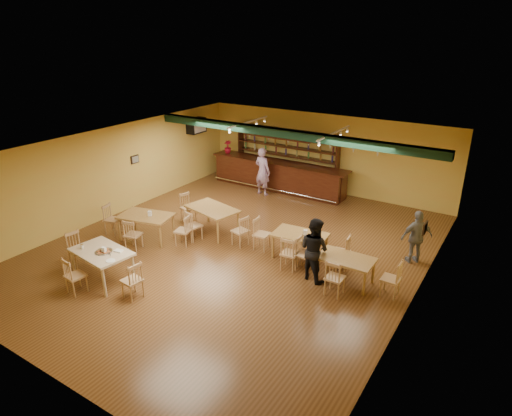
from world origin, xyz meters
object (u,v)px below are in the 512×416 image
Objects in this scene: near_table at (103,265)px; patron_bar at (262,171)px; dining_table_d at (345,270)px; dining_table_c at (147,227)px; patron_right_a at (314,249)px; dining_table_b at (300,246)px; bar_counter at (278,175)px; dining_table_a at (213,220)px.

patron_bar reaches higher than near_table.
dining_table_c is at bearing -171.60° from dining_table_d.
patron_right_a is (-0.75, -0.27, 0.49)m from dining_table_d.
patron_right_a is at bearing -6.56° from dining_table_c.
near_table reaches higher than dining_table_b.
patron_right_a reaches higher than near_table.
dining_table_d is 0.83× the size of patron_right_a.
dining_table_c reaches higher than dining_table_d.
dining_table_d is at bearing 147.29° from patron_bar.
bar_counter is 5.70m from dining_table_b.
dining_table_a is 2.00m from dining_table_c.
bar_counter is at bearing 133.68° from dining_table_d.
bar_counter is at bearing 66.42° from dining_table_c.
dining_table_d is at bearing 39.02° from near_table.
patron_bar is (0.09, 7.50, 0.50)m from near_table.
dining_table_b is at bearing 140.68° from patron_bar.
dining_table_a reaches higher than dining_table_b.
dining_table_a is at bearing 174.41° from dining_table_b.
bar_counter is at bearing -35.20° from patron_right_a.
dining_table_c reaches higher than dining_table_b.
dining_table_a is at bearing -86.59° from bar_counter.
near_table is at bearing 50.67° from patron_right_a.
dining_table_b is at bearing 53.10° from near_table.
dining_table_a is at bearing 88.77° from near_table.
bar_counter is 4.59m from dining_table_a.
bar_counter is at bearing 95.46° from near_table.
dining_table_a is 4.65m from dining_table_d.
dining_table_a is at bearing 5.14° from patron_right_a.
patron_right_a is (0.80, -0.80, 0.47)m from dining_table_b.
dining_table_b is 5.20m from near_table.
near_table is 0.84× the size of patron_bar.
dining_table_c is 5.30m from patron_right_a.
patron_right_a is at bearing -49.79° from dining_table_b.
dining_table_b is at bearing 4.38° from dining_table_c.
dining_table_a is at bearing 33.03° from dining_table_c.
patron_bar is (-3.55, 3.79, 0.55)m from dining_table_b.
dining_table_a is 1.18× the size of dining_table_d.
bar_counter is 4.17× the size of dining_table_d.
dining_table_b is at bearing -27.55° from patron_right_a.
dining_table_a reaches higher than dining_table_c.
dining_table_a is 3.80m from near_table.
dining_table_c is at bearing 23.97° from patron_right_a.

